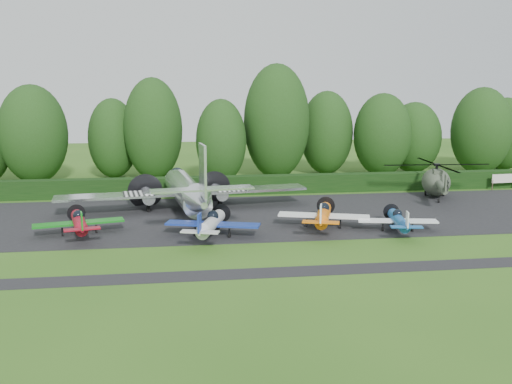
{
  "coord_description": "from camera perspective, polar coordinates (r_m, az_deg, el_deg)",
  "views": [
    {
      "loc": [
        -7.61,
        -40.57,
        11.95
      ],
      "look_at": [
        -0.93,
        8.75,
        2.5
      ],
      "focal_mm": 40.0,
      "sensor_mm": 36.0,
      "label": 1
    }
  ],
  "objects": [
    {
      "name": "tree_3",
      "position": [
        76.9,
        7.07,
        5.89
      ],
      "size": [
        6.99,
        6.99,
        11.1
      ],
      "color": "black",
      "rests_on": "ground"
    },
    {
      "name": "tree_9",
      "position": [
        69.84,
        -3.5,
        5.1
      ],
      "size": [
        6.16,
        6.16,
        10.22
      ],
      "color": "black",
      "rests_on": "ground"
    },
    {
      "name": "light_plane_orange",
      "position": [
        47.86,
        6.74,
        -2.28
      ],
      "size": [
        7.62,
        8.02,
        2.93
      ],
      "rotation": [
        0.0,
        0.0,
        0.31
      ],
      "color": "orange",
      "rests_on": "ground"
    },
    {
      "name": "apron",
      "position": [
        52.51,
        0.82,
        -2.4
      ],
      "size": [
        70.0,
        18.0,
        0.01
      ],
      "primitive_type": "cube",
      "color": "black",
      "rests_on": "ground"
    },
    {
      "name": "transport_plane",
      "position": [
        53.46,
        -6.99,
        0.09
      ],
      "size": [
        23.89,
        18.32,
        7.66
      ],
      "rotation": [
        0.0,
        0.0,
        -0.14
      ],
      "color": "white",
      "rests_on": "ground"
    },
    {
      "name": "tree_11",
      "position": [
        72.64,
        2.06,
        7.03
      ],
      "size": [
        8.35,
        8.35,
        14.52
      ],
      "color": "black",
      "rests_on": "ground"
    },
    {
      "name": "light_plane_blue",
      "position": [
        47.91,
        14.06,
        -2.74
      ],
      "size": [
        6.48,
        6.82,
        2.49
      ],
      "rotation": [
        0.0,
        0.0,
        0.18
      ],
      "color": "#1A569D",
      "rests_on": "ground"
    },
    {
      "name": "sign_board",
      "position": [
        71.27,
        23.6,
        1.19
      ],
      "size": [
        3.22,
        0.12,
        1.81
      ],
      "rotation": [
        0.0,
        0.0,
        -0.08
      ],
      "color": "#3F3326",
      "rests_on": "ground"
    },
    {
      "name": "tree_7",
      "position": [
        81.94,
        21.6,
        5.69
      ],
      "size": [
        7.85,
        7.85,
        11.59
      ],
      "color": "black",
      "rests_on": "ground"
    },
    {
      "name": "tree_8",
      "position": [
        74.16,
        -21.39,
        5.39
      ],
      "size": [
        8.14,
        8.14,
        11.96
      ],
      "color": "black",
      "rests_on": "ground"
    },
    {
      "name": "tree_6",
      "position": [
        76.57,
        12.52,
        5.59
      ],
      "size": [
        7.47,
        7.47,
        10.83
      ],
      "color": "black",
      "rests_on": "ground"
    },
    {
      "name": "tree_0",
      "position": [
        87.35,
        23.61,
        5.33
      ],
      "size": [
        6.66,
        6.66,
        10.15
      ],
      "color": "black",
      "rests_on": "ground"
    },
    {
      "name": "taxiway_verge",
      "position": [
        37.36,
        4.49,
        -7.93
      ],
      "size": [
        70.0,
        2.0,
        0.0
      ],
      "primitive_type": "cube",
      "color": "black",
      "rests_on": "ground"
    },
    {
      "name": "tree_1",
      "position": [
        75.5,
        -14.11,
        5.22
      ],
      "size": [
        6.3,
        6.3,
        10.22
      ],
      "color": "black",
      "rests_on": "ground"
    },
    {
      "name": "light_plane_white",
      "position": [
        44.87,
        -4.51,
        -3.15
      ],
      "size": [
        7.49,
        7.88,
        2.88
      ],
      "rotation": [
        0.0,
        0.0,
        0.29
      ],
      "color": "silver",
      "rests_on": "ground"
    },
    {
      "name": "hedgerow",
      "position": [
        63.18,
        -0.66,
        -0.15
      ],
      "size": [
        90.0,
        1.6,
        2.0
      ],
      "primitive_type": "cube",
      "color": "black",
      "rests_on": "ground"
    },
    {
      "name": "tree_2",
      "position": [
        72.62,
        -10.25,
        6.19
      ],
      "size": [
        7.27,
        7.27,
        12.81
      ],
      "color": "black",
      "rests_on": "ground"
    },
    {
      "name": "helicopter",
      "position": [
        63.51,
        17.59,
        1.2
      ],
      "size": [
        11.34,
        13.27,
        3.65
      ],
      "rotation": [
        0.0,
        0.0,
        0.33
      ],
      "color": "#3C4535",
      "rests_on": "ground"
    },
    {
      "name": "tree_10",
      "position": [
        80.68,
        15.52,
        5.27
      ],
      "size": [
        7.31,
        7.31,
        9.6
      ],
      "color": "black",
      "rests_on": "ground"
    },
    {
      "name": "ground",
      "position": [
        42.97,
        2.81,
        -5.41
      ],
      "size": [
        160.0,
        160.0,
        0.0
      ],
      "primitive_type": "plane",
      "color": "#2E5A19",
      "rests_on": "ground"
    },
    {
      "name": "light_plane_red",
      "position": [
        47.59,
        -17.26,
        -2.88
      ],
      "size": [
        7.06,
        7.43,
        2.71
      ],
      "rotation": [
        0.0,
        0.0,
        -0.23
      ],
      "color": "maroon",
      "rests_on": "ground"
    }
  ]
}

